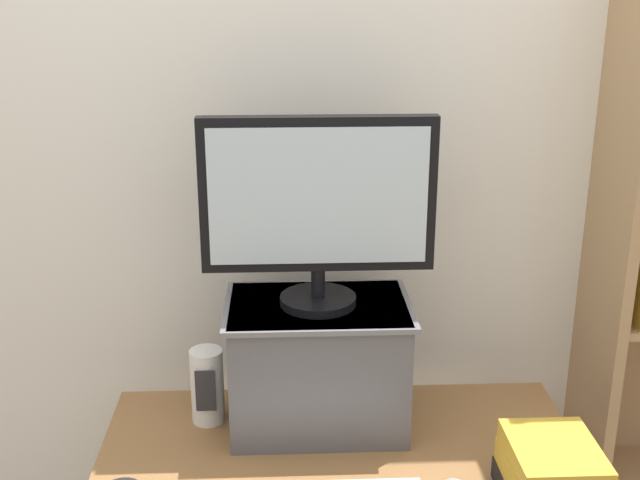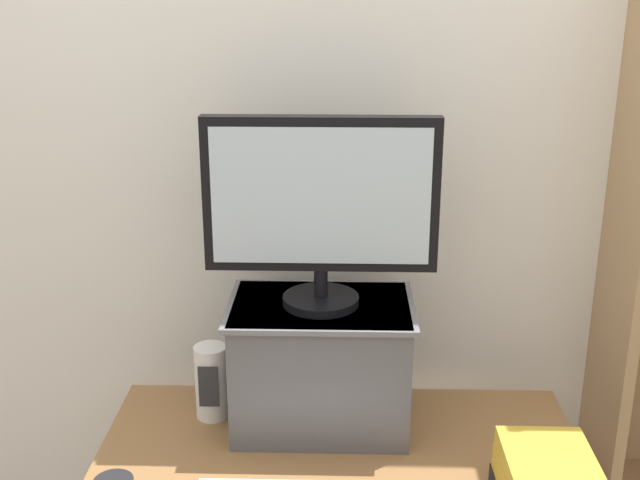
{
  "view_description": "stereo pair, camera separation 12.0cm",
  "coord_description": "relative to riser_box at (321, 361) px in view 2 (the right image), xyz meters",
  "views": [
    {
      "loc": [
        -0.12,
        -1.55,
        1.81
      ],
      "look_at": [
        -0.05,
        0.07,
        1.26
      ],
      "focal_mm": 45.0,
      "sensor_mm": 36.0,
      "label": 1
    },
    {
      "loc": [
        -0.0,
        -1.55,
        1.81
      ],
      "look_at": [
        -0.05,
        0.07,
        1.26
      ],
      "focal_mm": 45.0,
      "sensor_mm": 36.0,
      "label": 2
    }
  ],
  "objects": [
    {
      "name": "desk_speaker",
      "position": [
        -0.27,
        0.02,
        -0.07
      ],
      "size": [
        0.08,
        0.08,
        0.19
      ],
      "color": "silver",
      "rests_on": "desk"
    },
    {
      "name": "back_wall",
      "position": [
        0.05,
        0.3,
        0.38
      ],
      "size": [
        7.0,
        0.08,
        2.6
      ],
      "color": "silver",
      "rests_on": "ground_plane"
    },
    {
      "name": "computer_monitor",
      "position": [
        -0.0,
        -0.0,
        0.39
      ],
      "size": [
        0.53,
        0.18,
        0.44
      ],
      "color": "black",
      "rests_on": "riser_box"
    },
    {
      "name": "riser_box",
      "position": [
        0.0,
        0.0,
        0.0
      ],
      "size": [
        0.43,
        0.3,
        0.31
      ],
      "color": "#515156",
      "rests_on": "desk"
    }
  ]
}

